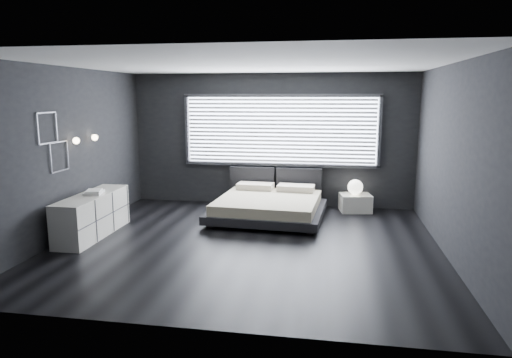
# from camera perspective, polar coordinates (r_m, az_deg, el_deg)

# --- Properties ---
(room) EXTENTS (6.04, 6.00, 2.80)m
(room) POSITION_cam_1_polar(r_m,az_deg,el_deg) (7.05, -1.16, 2.77)
(room) COLOR black
(room) RESTS_ON ground
(window) EXTENTS (4.14, 0.09, 1.52)m
(window) POSITION_cam_1_polar(r_m,az_deg,el_deg) (9.65, 3.02, 6.07)
(window) COLOR white
(window) RESTS_ON ground
(headboard) EXTENTS (1.96, 0.16, 0.52)m
(headboard) POSITION_cam_1_polar(r_m,az_deg,el_deg) (9.74, 2.45, -0.06)
(headboard) COLOR black
(headboard) RESTS_ON ground
(sconce_near) EXTENTS (0.18, 0.11, 0.11)m
(sconce_near) POSITION_cam_1_polar(r_m,az_deg,el_deg) (8.12, -21.58, 4.47)
(sconce_near) COLOR silver
(sconce_near) RESTS_ON ground
(sconce_far) EXTENTS (0.18, 0.11, 0.11)m
(sconce_far) POSITION_cam_1_polar(r_m,az_deg,el_deg) (8.63, -19.53, 4.92)
(sconce_far) COLOR silver
(sconce_far) RESTS_ON ground
(wall_art_upper) EXTENTS (0.01, 0.48, 0.48)m
(wall_art_upper) POSITION_cam_1_polar(r_m,az_deg,el_deg) (7.64, -24.61, 5.82)
(wall_art_upper) COLOR #47474C
(wall_art_upper) RESTS_ON ground
(wall_art_lower) EXTENTS (0.01, 0.48, 0.48)m
(wall_art_lower) POSITION_cam_1_polar(r_m,az_deg,el_deg) (7.89, -23.35, 2.60)
(wall_art_lower) COLOR #47474C
(wall_art_lower) RESTS_ON ground
(bed) EXTENTS (2.20, 2.11, 0.54)m
(bed) POSITION_cam_1_polar(r_m,az_deg,el_deg) (8.79, 1.59, -3.34)
(bed) COLOR black
(bed) RESTS_ON ground
(nightstand) EXTENTS (0.68, 0.60, 0.35)m
(nightstand) POSITION_cam_1_polar(r_m,az_deg,el_deg) (9.54, 12.29, -2.92)
(nightstand) COLOR silver
(nightstand) RESTS_ON ground
(orb_lamp) EXTENTS (0.31, 0.31, 0.31)m
(orb_lamp) POSITION_cam_1_polar(r_m,az_deg,el_deg) (9.46, 12.30, -0.99)
(orb_lamp) COLOR white
(orb_lamp) RESTS_ON nightstand
(dresser) EXTENTS (0.52, 1.78, 0.71)m
(dresser) POSITION_cam_1_polar(r_m,az_deg,el_deg) (8.17, -19.73, -4.26)
(dresser) COLOR silver
(dresser) RESTS_ON ground
(book_stack) EXTENTS (0.34, 0.40, 0.07)m
(book_stack) POSITION_cam_1_polar(r_m,az_deg,el_deg) (8.11, -19.61, -1.54)
(book_stack) COLOR white
(book_stack) RESTS_ON dresser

